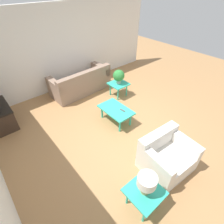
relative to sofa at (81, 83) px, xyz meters
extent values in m
plane|color=#A87A4C|center=(-2.29, 0.08, -0.32)|extent=(14.00, 14.00, 0.00)
cube|color=white|center=(0.77, 0.08, 1.03)|extent=(0.12, 7.20, 2.70)
cube|color=gray|center=(0.05, 0.00, -0.10)|extent=(0.97, 2.06, 0.44)
cube|color=gray|center=(-0.29, -0.01, 0.33)|extent=(0.28, 2.04, 0.41)
cube|color=gray|center=(0.09, -0.91, 0.25)|extent=(0.90, 0.23, 0.27)
cube|color=gray|center=(0.02, 0.92, 0.25)|extent=(0.90, 0.23, 0.27)
cube|color=silver|center=(-3.83, 0.34, -0.10)|extent=(0.93, 1.05, 0.43)
cube|color=silver|center=(-3.50, 0.32, 0.30)|extent=(0.28, 1.00, 0.37)
cube|color=silver|center=(-3.79, 0.75, 0.24)|extent=(0.86, 0.23, 0.24)
cube|color=silver|center=(-3.86, -0.07, 0.24)|extent=(0.86, 0.23, 0.24)
cube|color=#2DB79E|center=(-1.99, 0.15, 0.09)|extent=(0.95, 0.58, 0.04)
cylinder|color=#2DB79E|center=(-2.37, -0.05, -0.12)|extent=(0.05, 0.05, 0.39)
cylinder|color=#2DB79E|center=(-1.61, -0.05, -0.12)|extent=(0.05, 0.05, 0.39)
cylinder|color=#2DB79E|center=(-2.37, 0.34, -0.12)|extent=(0.05, 0.05, 0.39)
cylinder|color=#2DB79E|center=(-1.61, 0.34, -0.12)|extent=(0.05, 0.05, 0.39)
cube|color=#2DB79E|center=(-1.02, -0.82, 0.13)|extent=(0.57, 0.57, 0.04)
cylinder|color=#2DB79E|center=(-1.22, -1.01, -0.11)|extent=(0.04, 0.04, 0.42)
cylinder|color=#2DB79E|center=(-0.83, -1.01, -0.11)|extent=(0.04, 0.04, 0.42)
cylinder|color=#2DB79E|center=(-1.22, -0.62, -0.11)|extent=(0.04, 0.04, 0.42)
cylinder|color=#2DB79E|center=(-0.83, -0.62, -0.11)|extent=(0.04, 0.04, 0.42)
cube|color=#2DB79E|center=(-4.03, 1.30, 0.13)|extent=(0.57, 0.57, 0.04)
cylinder|color=#2DB79E|center=(-4.22, 1.11, -0.11)|extent=(0.04, 0.04, 0.42)
cylinder|color=#2DB79E|center=(-3.83, 1.11, -0.11)|extent=(0.04, 0.04, 0.42)
cylinder|color=#2DB79E|center=(-4.22, 1.50, -0.11)|extent=(0.04, 0.04, 0.42)
cylinder|color=#2DB79E|center=(-3.83, 1.50, -0.11)|extent=(0.04, 0.04, 0.42)
cube|color=#38281E|center=(-0.09, 2.61, -0.02)|extent=(1.00, 0.53, 0.60)
cylinder|color=#B2ADA3|center=(-1.02, -0.82, 0.20)|extent=(0.14, 0.14, 0.12)
sphere|color=#2D7F38|center=(-1.02, -0.82, 0.42)|extent=(0.37, 0.37, 0.37)
cylinder|color=#997F4C|center=(-4.03, 1.30, 0.26)|extent=(0.15, 0.15, 0.23)
cylinder|color=white|center=(-4.03, 1.30, 0.46)|extent=(0.32, 0.32, 0.18)
cube|color=#4C4C51|center=(-2.16, 0.06, 0.12)|extent=(0.16, 0.06, 0.02)
camera|label=1|loc=(-4.79, 2.66, 2.97)|focal=28.00mm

